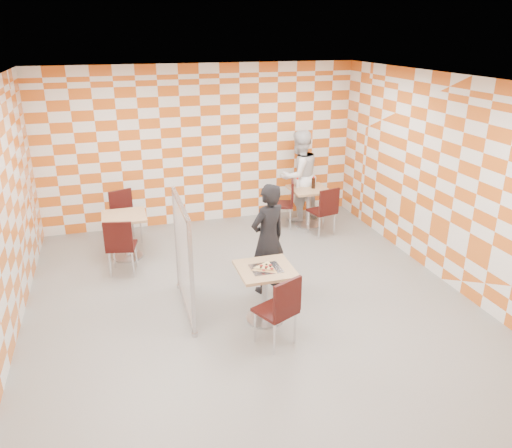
{
  "coord_description": "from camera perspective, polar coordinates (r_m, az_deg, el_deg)",
  "views": [
    {
      "loc": [
        -1.64,
        -5.71,
        3.57
      ],
      "look_at": [
        0.1,
        0.2,
        1.15
      ],
      "focal_mm": 35.0,
      "sensor_mm": 36.0,
      "label": 1
    }
  ],
  "objects": [
    {
      "name": "pizza_on_foil",
      "position": [
        6.3,
        1.12,
        -4.97
      ],
      "size": [
        0.4,
        0.4,
        0.04
      ],
      "color": "silver",
      "rests_on": "main_table"
    },
    {
      "name": "partition",
      "position": [
        6.58,
        -8.28,
        -3.79
      ],
      "size": [
        0.08,
        1.38,
        1.55
      ],
      "color": "white",
      "rests_on": "ground"
    },
    {
      "name": "chair_empty_far",
      "position": [
        9.12,
        -14.84,
        1.33
      ],
      "size": [
        0.55,
        0.55,
        0.92
      ],
      "color": "black",
      "rests_on": "ground"
    },
    {
      "name": "sport_bottle",
      "position": [
        9.53,
        4.75,
        4.71
      ],
      "size": [
        0.06,
        0.06,
        0.2
      ],
      "color": "white",
      "rests_on": "second_table"
    },
    {
      "name": "empty_table",
      "position": [
        8.45,
        -14.72,
        -0.54
      ],
      "size": [
        0.7,
        0.7,
        0.75
      ],
      "color": "tan",
      "rests_on": "ground"
    },
    {
      "name": "second_table",
      "position": [
        9.59,
        6.03,
        2.7
      ],
      "size": [
        0.7,
        0.7,
        0.75
      ],
      "color": "tan",
      "rests_on": "ground"
    },
    {
      "name": "man_dark",
      "position": [
        7.03,
        1.39,
        -1.69
      ],
      "size": [
        0.69,
        0.59,
        1.62
      ],
      "primitive_type": "imported",
      "rotation": [
        0.0,
        0.0,
        3.54
      ],
      "color": "black",
      "rests_on": "ground"
    },
    {
      "name": "chair_main_front",
      "position": [
        5.91,
        2.85,
        -9.42
      ],
      "size": [
        0.56,
        0.57,
        0.92
      ],
      "color": "black",
      "rests_on": "ground"
    },
    {
      "name": "man_white",
      "position": [
        9.79,
        4.94,
        5.49
      ],
      "size": [
        1.03,
        0.91,
        1.78
      ],
      "primitive_type": "imported",
      "rotation": [
        0.0,
        0.0,
        3.45
      ],
      "color": "white",
      "rests_on": "ground"
    },
    {
      "name": "chair_second_side",
      "position": [
        9.47,
        3.5,
        2.77
      ],
      "size": [
        0.54,
        0.54,
        0.92
      ],
      "color": "black",
      "rests_on": "ground"
    },
    {
      "name": "room_shell",
      "position": [
        6.79,
        -1.63,
        3.68
      ],
      "size": [
        7.0,
        7.0,
        7.0
      ],
      "color": "gray",
      "rests_on": "ground"
    },
    {
      "name": "main_table",
      "position": [
        6.43,
        1.06,
        -6.98
      ],
      "size": [
        0.7,
        0.7,
        0.75
      ],
      "color": "tan",
      "rests_on": "ground"
    },
    {
      "name": "soda_bottle",
      "position": [
        9.5,
        6.58,
        4.68
      ],
      "size": [
        0.07,
        0.07,
        0.23
      ],
      "color": "black",
      "rests_on": "second_table"
    },
    {
      "name": "chair_second_front",
      "position": [
        9.11,
        7.92,
        1.84
      ],
      "size": [
        0.5,
        0.51,
        0.92
      ],
      "color": "black",
      "rests_on": "ground"
    },
    {
      "name": "chair_empty_near",
      "position": [
        7.83,
        -15.25,
        -2.11
      ],
      "size": [
        0.5,
        0.5,
        0.92
      ],
      "color": "black",
      "rests_on": "ground"
    }
  ]
}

